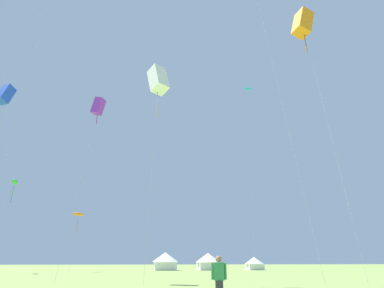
{
  "coord_description": "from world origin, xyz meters",
  "views": [
    {
      "loc": [
        -6.2,
        -3.82,
        1.52
      ],
      "look_at": [
        0.0,
        32.0,
        15.23
      ],
      "focal_mm": 29.3,
      "sensor_mm": 36.0,
      "label": 1
    }
  ],
  "objects_px": {
    "kite_orange_box": "(303,23)",
    "kite_cyan_parafoil": "(248,90)",
    "festival_tent_right": "(165,260)",
    "kite_purple_box": "(98,107)",
    "kite_white_box": "(158,80)",
    "festival_tent_left": "(208,261)",
    "kite_blue_box": "(5,95)",
    "festival_tent_center": "(254,263)",
    "kite_green_parafoil": "(15,182)",
    "person_spectator": "(219,282)",
    "kite_orange_parafoil": "(78,214)"
  },
  "relations": [
    {
      "from": "person_spectator",
      "to": "kite_orange_box",
      "type": "bearing_deg",
      "value": 39.91
    },
    {
      "from": "kite_blue_box",
      "to": "kite_cyan_parafoil",
      "type": "xyz_separation_m",
      "value": [
        31.91,
        33.27,
        22.87
      ]
    },
    {
      "from": "kite_orange_box",
      "to": "festival_tent_left",
      "type": "relative_size",
      "value": 4.82
    },
    {
      "from": "kite_orange_box",
      "to": "festival_tent_right",
      "type": "xyz_separation_m",
      "value": [
        -8.13,
        42.94,
        -20.3
      ]
    },
    {
      "from": "kite_purple_box",
      "to": "kite_orange_parafoil",
      "type": "bearing_deg",
      "value": 101.14
    },
    {
      "from": "kite_purple_box",
      "to": "festival_tent_center",
      "type": "xyz_separation_m",
      "value": [
        28.23,
        34.64,
        -14.77
      ]
    },
    {
      "from": "kite_blue_box",
      "to": "festival_tent_right",
      "type": "height_order",
      "value": "kite_blue_box"
    },
    {
      "from": "kite_orange_box",
      "to": "kite_purple_box",
      "type": "xyz_separation_m",
      "value": [
        -18.49,
        8.3,
        -5.96
      ]
    },
    {
      "from": "kite_orange_box",
      "to": "festival_tent_center",
      "type": "relative_size",
      "value": 6.22
    },
    {
      "from": "kite_cyan_parafoil",
      "to": "festival_tent_right",
      "type": "height_order",
      "value": "kite_cyan_parafoil"
    },
    {
      "from": "kite_purple_box",
      "to": "festival_tent_left",
      "type": "distance_m",
      "value": 41.94
    },
    {
      "from": "kite_green_parafoil",
      "to": "festival_tent_center",
      "type": "xyz_separation_m",
      "value": [
        43.42,
        10.63,
        -12.16
      ]
    },
    {
      "from": "kite_orange_box",
      "to": "kite_green_parafoil",
      "type": "height_order",
      "value": "kite_orange_box"
    },
    {
      "from": "person_spectator",
      "to": "festival_tent_right",
      "type": "distance_m",
      "value": 52.19
    },
    {
      "from": "festival_tent_right",
      "to": "festival_tent_left",
      "type": "distance_m",
      "value": 8.42
    },
    {
      "from": "kite_white_box",
      "to": "person_spectator",
      "type": "bearing_deg",
      "value": -82.28
    },
    {
      "from": "kite_orange_parafoil",
      "to": "festival_tent_center",
      "type": "xyz_separation_m",
      "value": [
        33.6,
        7.38,
        -7.73
      ]
    },
    {
      "from": "person_spectator",
      "to": "festival_tent_right",
      "type": "xyz_separation_m",
      "value": [
        2.83,
        52.11,
        0.95
      ]
    },
    {
      "from": "kite_cyan_parafoil",
      "to": "festival_tent_left",
      "type": "xyz_separation_m",
      "value": [
        -7.51,
        8.25,
        -34.2
      ]
    },
    {
      "from": "kite_purple_box",
      "to": "festival_tent_left",
      "type": "xyz_separation_m",
      "value": [
        18.78,
        34.64,
        -14.38
      ]
    },
    {
      "from": "kite_purple_box",
      "to": "kite_white_box",
      "type": "distance_m",
      "value": 7.01
    },
    {
      "from": "kite_blue_box",
      "to": "kite_green_parafoil",
      "type": "bearing_deg",
      "value": 107.22
    },
    {
      "from": "kite_green_parafoil",
      "to": "festival_tent_right",
      "type": "xyz_separation_m",
      "value": [
        25.55,
        10.63,
        -11.72
      ]
    },
    {
      "from": "kite_orange_box",
      "to": "kite_orange_parafoil",
      "type": "relative_size",
      "value": 2.48
    },
    {
      "from": "festival_tent_center",
      "to": "kite_green_parafoil",
      "type": "bearing_deg",
      "value": -166.24
    },
    {
      "from": "kite_orange_box",
      "to": "person_spectator",
      "type": "distance_m",
      "value": 25.61
    },
    {
      "from": "kite_purple_box",
      "to": "person_spectator",
      "type": "distance_m",
      "value": 24.4
    },
    {
      "from": "kite_orange_box",
      "to": "kite_purple_box",
      "type": "distance_m",
      "value": 21.13
    },
    {
      "from": "kite_white_box",
      "to": "festival_tent_right",
      "type": "height_order",
      "value": "kite_white_box"
    },
    {
      "from": "kite_purple_box",
      "to": "festival_tent_left",
      "type": "relative_size",
      "value": 3.5
    },
    {
      "from": "kite_orange_box",
      "to": "kite_cyan_parafoil",
      "type": "height_order",
      "value": "kite_cyan_parafoil"
    },
    {
      "from": "kite_orange_box",
      "to": "kite_blue_box",
      "type": "bearing_deg",
      "value": 176.63
    },
    {
      "from": "kite_white_box",
      "to": "festival_tent_left",
      "type": "xyz_separation_m",
      "value": [
        13.09,
        38.52,
        -15.66
      ]
    },
    {
      "from": "kite_purple_box",
      "to": "festival_tent_right",
      "type": "distance_m",
      "value": 38.89
    },
    {
      "from": "kite_cyan_parafoil",
      "to": "kite_blue_box",
      "type": "bearing_deg",
      "value": -133.8
    },
    {
      "from": "festival_tent_right",
      "to": "festival_tent_center",
      "type": "bearing_deg",
      "value": -0.0
    },
    {
      "from": "kite_orange_box",
      "to": "festival_tent_left",
      "type": "height_order",
      "value": "kite_orange_box"
    },
    {
      "from": "kite_white_box",
      "to": "festival_tent_left",
      "type": "relative_size",
      "value": 3.87
    },
    {
      "from": "person_spectator",
      "to": "festival_tent_center",
      "type": "relative_size",
      "value": 0.46
    },
    {
      "from": "festival_tent_left",
      "to": "kite_blue_box",
      "type": "bearing_deg",
      "value": -120.44
    },
    {
      "from": "kite_cyan_parafoil",
      "to": "person_spectator",
      "type": "bearing_deg",
      "value": -113.16
    },
    {
      "from": "kite_orange_box",
      "to": "kite_orange_parafoil",
      "type": "bearing_deg",
      "value": 123.86
    },
    {
      "from": "kite_orange_parafoil",
      "to": "kite_green_parafoil",
      "type": "distance_m",
      "value": 11.25
    },
    {
      "from": "kite_green_parafoil",
      "to": "festival_tent_center",
      "type": "relative_size",
      "value": 3.71
    },
    {
      "from": "kite_orange_parafoil",
      "to": "kite_blue_box",
      "type": "bearing_deg",
      "value": -90.42
    },
    {
      "from": "festival_tent_left",
      "to": "kite_white_box",
      "type": "bearing_deg",
      "value": -108.77
    },
    {
      "from": "kite_white_box",
      "to": "festival_tent_right",
      "type": "distance_m",
      "value": 41.83
    },
    {
      "from": "kite_green_parafoil",
      "to": "kite_cyan_parafoil",
      "type": "relative_size",
      "value": 0.38
    },
    {
      "from": "kite_orange_box",
      "to": "kite_blue_box",
      "type": "distance_m",
      "value": 25.78
    },
    {
      "from": "kite_orange_box",
      "to": "festival_tent_right",
      "type": "relative_size",
      "value": 4.7
    }
  ]
}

